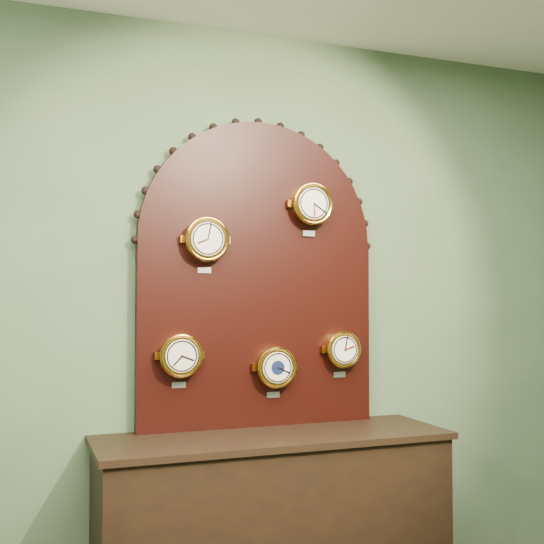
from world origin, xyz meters
name	(u,v)px	position (x,y,z in m)	size (l,w,h in m)	color
wall_back	(255,310)	(0.00, 2.50, 1.40)	(4.00, 4.00, 0.00)	#4B6445
shop_counter	(274,528)	(0.00, 2.23, 0.40)	(1.60, 0.50, 0.80)	black
display_board	(258,264)	(0.00, 2.45, 1.63)	(1.26, 0.06, 1.53)	black
roman_clock	(206,239)	(-0.28, 2.38, 1.74)	(0.21, 0.08, 0.27)	gold
arabic_clock	(311,204)	(0.26, 2.38, 1.93)	(0.21, 0.08, 0.27)	gold
hygrometer	(180,356)	(-0.40, 2.38, 1.19)	(0.21, 0.08, 0.26)	gold
barometer	(275,367)	(0.07, 2.38, 1.12)	(0.20, 0.08, 0.25)	gold
tide_clock	(342,349)	(0.43, 2.38, 1.20)	(0.19, 0.08, 0.24)	gold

